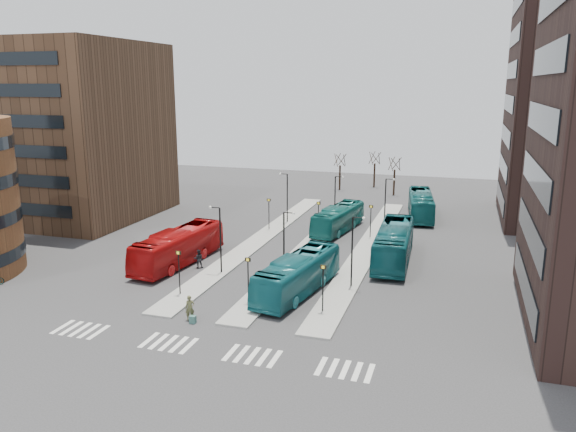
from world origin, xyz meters
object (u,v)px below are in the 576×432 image
(red_bus, at_px, (179,247))
(commuter_b, at_px, (253,286))
(teal_bus_c, at_px, (394,244))
(traveller, at_px, (190,308))
(teal_bus_b, at_px, (338,219))
(suitcase, at_px, (193,320))
(commuter_c, at_px, (274,274))
(teal_bus_a, at_px, (298,274))
(teal_bus_d, at_px, (421,205))
(commuter_a, at_px, (199,259))

(red_bus, bearing_deg, commuter_b, -23.59)
(teal_bus_c, distance_m, traveller, 22.33)
(teal_bus_b, relative_size, traveller, 5.84)
(suitcase, height_order, commuter_b, commuter_b)
(teal_bus_b, relative_size, commuter_c, 6.60)
(traveller, bearing_deg, teal_bus_b, 50.95)
(teal_bus_a, relative_size, teal_bus_b, 1.07)
(teal_bus_c, distance_m, commuter_b, 15.87)
(suitcase, xyz_separation_m, traveller, (-0.43, 0.46, 0.66))
(suitcase, xyz_separation_m, red_bus, (-7.52, 12.02, 1.43))
(red_bus, distance_m, commuter_b, 11.10)
(teal_bus_c, bearing_deg, traveller, -126.09)
(red_bus, height_order, teal_bus_c, teal_bus_c)
(commuter_b, height_order, commuter_c, commuter_c)
(suitcase, xyz_separation_m, teal_bus_a, (5.55, 8.07, 1.35))
(teal_bus_a, height_order, teal_bus_c, teal_bus_c)
(teal_bus_a, bearing_deg, teal_bus_d, 85.64)
(teal_bus_a, xyz_separation_m, teal_bus_d, (7.52, 30.59, 0.04))
(teal_bus_b, bearing_deg, teal_bus_c, -42.58)
(teal_bus_a, relative_size, commuter_b, 7.50)
(teal_bus_d, bearing_deg, teal_bus_b, -137.60)
(red_bus, distance_m, commuter_c, 10.68)
(commuter_c, bearing_deg, commuter_b, 9.33)
(teal_bus_a, distance_m, traveller, 9.71)
(traveller, bearing_deg, commuter_a, 84.04)
(teal_bus_a, distance_m, teal_bus_c, 12.67)
(teal_bus_d, xyz_separation_m, commuter_c, (-10.20, -28.96, -0.84))
(traveller, distance_m, commuter_c, 9.83)
(teal_bus_a, bearing_deg, teal_bus_b, 102.61)
(teal_bus_c, bearing_deg, suitcase, -124.52)
(teal_bus_c, xyz_separation_m, traveller, (-12.47, -18.50, -0.87))
(teal_bus_a, bearing_deg, traveller, -118.70)
(traveller, bearing_deg, commuter_b, 38.13)
(teal_bus_b, bearing_deg, teal_bus_d, 58.43)
(commuter_a, bearing_deg, commuter_b, 121.93)
(teal_bus_b, bearing_deg, commuter_b, -86.86)
(suitcase, bearing_deg, teal_bus_d, 67.69)
(red_bus, distance_m, teal_bus_c, 20.75)
(red_bus, distance_m, teal_bus_b, 20.43)
(commuter_a, bearing_deg, teal_bus_a, 138.00)
(red_bus, relative_size, commuter_c, 7.39)
(suitcase, bearing_deg, teal_bus_b, 77.59)
(teal_bus_c, bearing_deg, commuter_c, -136.86)
(commuter_a, bearing_deg, commuter_c, 143.08)
(teal_bus_b, bearing_deg, commuter_a, -110.39)
(traveller, bearing_deg, commuter_c, 41.07)
(teal_bus_c, height_order, teal_bus_d, teal_bus_c)
(teal_bus_a, bearing_deg, teal_bus_c, 68.65)
(suitcase, relative_size, teal_bus_d, 0.05)
(teal_bus_a, relative_size, teal_bus_c, 0.90)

